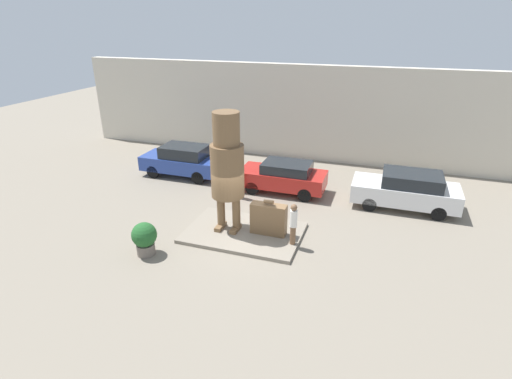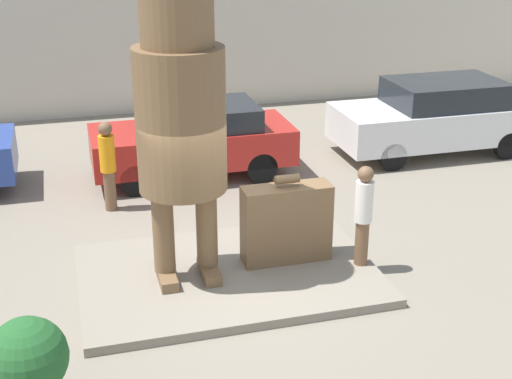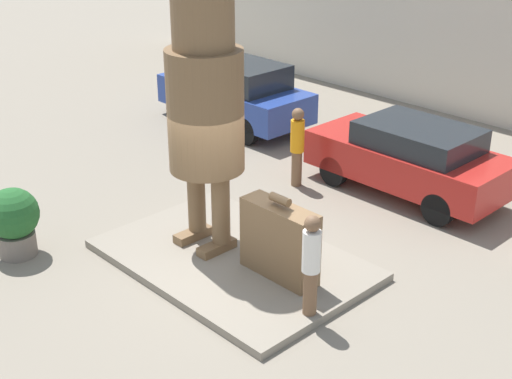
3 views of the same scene
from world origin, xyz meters
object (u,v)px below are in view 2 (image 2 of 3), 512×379
object	(u,v)px
tourist	(363,212)
planter_pot	(29,366)
statue_figure	(180,99)
worker_hivis	(108,163)
giant_suitcase	(286,223)
parked_car_red	(194,139)
parked_car_white	(436,116)

from	to	relation	value
tourist	planter_pot	xyz separation A→B (m)	(-4.80, -2.15, -0.34)
tourist	statue_figure	bearing A→B (deg)	172.83
planter_pot	statue_figure	bearing A→B (deg)	48.87
statue_figure	worker_hivis	bearing A→B (deg)	105.29
giant_suitcase	tourist	bearing A→B (deg)	-22.89
worker_hivis	planter_pot	bearing A→B (deg)	-103.20
giant_suitcase	tourist	distance (m)	1.18
planter_pot	parked_car_red	bearing A→B (deg)	65.54
tourist	parked_car_white	distance (m)	6.19
statue_figure	giant_suitcase	world-z (taller)	statue_figure
parked_car_white	worker_hivis	size ratio (longest dim) A/B	2.65
tourist	giant_suitcase	bearing A→B (deg)	157.11
tourist	planter_pot	size ratio (longest dim) A/B	1.29
parked_car_white	planter_pot	world-z (taller)	parked_car_white
tourist	parked_car_white	bearing A→B (deg)	51.19
giant_suitcase	worker_hivis	distance (m)	3.86
parked_car_red	giant_suitcase	bearing A→B (deg)	97.71
tourist	planter_pot	distance (m)	5.27
statue_figure	worker_hivis	distance (m)	3.75
planter_pot	worker_hivis	bearing A→B (deg)	76.80
statue_figure	tourist	world-z (taller)	statue_figure
giant_suitcase	parked_car_white	bearing A→B (deg)	41.52
giant_suitcase	tourist	xyz separation A→B (m)	(1.06, -0.45, 0.26)
parked_car_white	planter_pot	distance (m)	11.13
parked_car_white	statue_figure	bearing A→B (deg)	34.55
statue_figure	tourist	bearing A→B (deg)	-7.17
parked_car_red	worker_hivis	distance (m)	2.28
parked_car_red	planter_pot	bearing A→B (deg)	65.54
giant_suitcase	planter_pot	bearing A→B (deg)	-145.27
giant_suitcase	worker_hivis	size ratio (longest dim) A/B	0.83
statue_figure	giant_suitcase	distance (m)	2.61
statue_figure	parked_car_white	world-z (taller)	statue_figure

